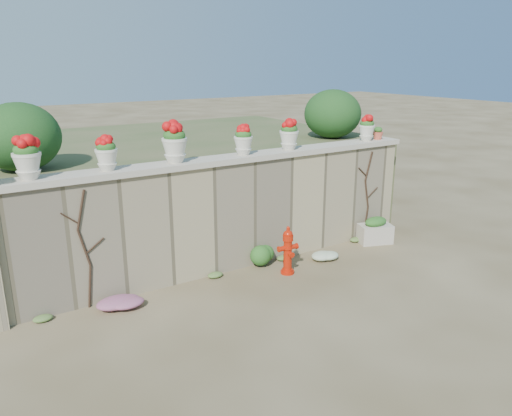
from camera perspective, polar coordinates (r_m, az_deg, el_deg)
ground at (r=8.13m, az=3.58°, el=-10.86°), size 80.00×80.00×0.00m
stone_wall at (r=9.15m, az=-2.94°, el=-0.87°), size 8.00×0.40×2.00m
wall_cap at (r=8.89m, az=-3.04°, el=5.60°), size 8.10×0.52×0.10m
raised_fill at (r=11.94m, az=-10.57°, el=3.04°), size 9.00×6.00×2.00m
back_shrub_left at (r=8.95m, az=-25.44°, el=7.35°), size 1.30×1.30×1.10m
back_shrub_right at (r=11.75m, az=8.74°, el=10.59°), size 1.30×1.30×1.10m
vine_left at (r=8.04m, az=-18.96°, el=-4.36°), size 0.60×0.04×1.91m
vine_right at (r=10.89m, az=12.59°, el=1.56°), size 0.60×0.04×1.91m
fire_hydrant at (r=9.03m, az=3.66°, el=-4.82°), size 0.39×0.27×0.89m
planter_box at (r=10.86m, az=13.46°, el=-2.56°), size 0.78×0.61×0.57m
green_shrub at (r=9.40m, az=1.06°, el=-5.19°), size 0.54×0.48×0.51m
magenta_clump at (r=8.17m, az=-14.95°, el=-10.35°), size 0.89×0.59×0.24m
white_flowers at (r=9.80m, az=8.19°, el=-5.38°), size 0.56×0.45×0.20m
urn_pot_0 at (r=7.78m, az=-24.72°, el=5.19°), size 0.39×0.39×0.62m
urn_pot_1 at (r=8.01m, az=-16.73°, el=6.00°), size 0.34×0.34×0.54m
urn_pot_2 at (r=8.37m, az=-9.29°, el=7.33°), size 0.42×0.42×0.66m
urn_pot_3 at (r=8.98m, az=-1.46°, el=7.76°), size 0.34×0.34×0.53m
urn_pot_4 at (r=9.53m, az=3.79°, el=8.36°), size 0.36×0.36×0.57m
urn_pot_5 at (r=10.84m, az=12.55°, el=8.89°), size 0.34×0.34×0.53m
terracotta_pot at (r=11.10m, az=13.76°, el=8.25°), size 0.22×0.22×0.26m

